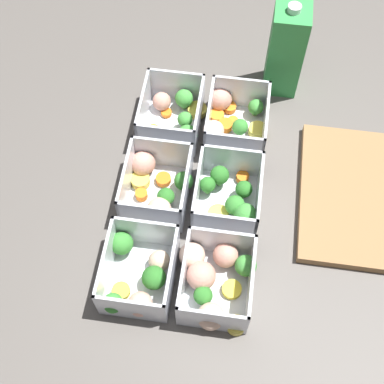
{
  "coord_description": "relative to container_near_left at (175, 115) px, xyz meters",
  "views": [
    {
      "loc": [
        0.46,
        0.07,
        0.84
      ],
      "look_at": [
        0.0,
        0.0,
        0.03
      ],
      "focal_mm": 50.0,
      "sensor_mm": 36.0,
      "label": 1
    }
  ],
  "objects": [
    {
      "name": "container_far_left",
      "position": [
        -0.01,
        0.11,
        -0.0
      ],
      "size": [
        0.16,
        0.13,
        0.08
      ],
      "color": "silver",
      "rests_on": "ground_plane"
    },
    {
      "name": "container_far_right",
      "position": [
        0.32,
        0.11,
        -0.0
      ],
      "size": [
        0.16,
        0.13,
        0.08
      ],
      "color": "silver",
      "rests_on": "ground_plane"
    },
    {
      "name": "container_near_right",
      "position": [
        0.33,
        -0.01,
        -0.0
      ],
      "size": [
        0.15,
        0.11,
        0.08
      ],
      "color": "silver",
      "rests_on": "ground_plane"
    },
    {
      "name": "cutting_board",
      "position": [
        0.12,
        0.34,
        -0.02
      ],
      "size": [
        0.28,
        0.18,
        0.02
      ],
      "color": "olive",
      "rests_on": "ground_plane"
    },
    {
      "name": "ground_plane",
      "position": [
        0.16,
        0.06,
        -0.03
      ],
      "size": [
        4.0,
        4.0,
        0.0
      ],
      "primitive_type": "plane",
      "color": "#56514C"
    },
    {
      "name": "container_far_center",
      "position": [
        0.16,
        0.12,
        0.0
      ],
      "size": [
        0.14,
        0.11,
        0.08
      ],
      "color": "silver",
      "rests_on": "ground_plane"
    },
    {
      "name": "juice_carton",
      "position": [
        -0.13,
        0.2,
        0.07
      ],
      "size": [
        0.07,
        0.07,
        0.2
      ],
      "color": "green",
      "rests_on": "ground_plane"
    },
    {
      "name": "container_near_left",
      "position": [
        0.0,
        0.0,
        0.0
      ],
      "size": [
        0.14,
        0.13,
        0.08
      ],
      "color": "silver",
      "rests_on": "ground_plane"
    },
    {
      "name": "container_near_center",
      "position": [
        0.16,
        -0.01,
        -0.0
      ],
      "size": [
        0.16,
        0.12,
        0.08
      ],
      "color": "silver",
      "rests_on": "ground_plane"
    }
  ]
}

